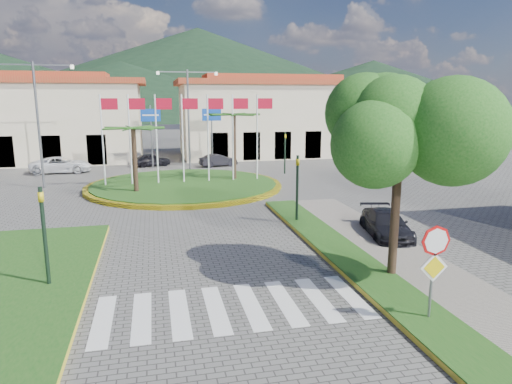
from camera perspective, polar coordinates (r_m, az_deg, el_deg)
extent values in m
cube|color=gray|center=(13.73, 24.68, -13.87)|extent=(4.00, 28.00, 0.15)
cube|color=#1A4D16|center=(13.07, 20.35, -14.76)|extent=(1.60, 28.00, 0.18)
cube|color=silver|center=(13.17, -3.26, -14.21)|extent=(8.00, 3.00, 0.01)
cylinder|color=yellow|center=(30.29, -8.91, 0.78)|extent=(12.70, 12.70, 0.24)
cylinder|color=#1A4D16|center=(30.28, -8.91, 0.84)|extent=(12.00, 12.00, 0.30)
cylinder|color=black|center=(27.97, -14.90, 3.60)|extent=(0.28, 0.28, 4.05)
cylinder|color=black|center=(31.36, -2.75, 5.38)|extent=(0.28, 0.28, 4.68)
cylinder|color=silver|center=(30.48, -18.61, 5.86)|extent=(0.10, 0.10, 6.00)
cube|color=#AF0B22|center=(30.31, -17.86, 10.43)|extent=(1.00, 0.03, 0.70)
cylinder|color=silver|center=(30.36, -15.47, 6.02)|extent=(0.10, 0.10, 6.00)
cube|color=#AF0B22|center=(30.22, -14.66, 10.60)|extent=(1.00, 0.03, 0.70)
cylinder|color=silver|center=(30.33, -12.31, 6.17)|extent=(0.10, 0.10, 6.00)
cube|color=#AF0B22|center=(30.21, -11.44, 10.75)|extent=(1.00, 0.03, 0.70)
cylinder|color=silver|center=(30.39, -9.15, 6.30)|extent=(0.10, 0.10, 6.00)
cube|color=#AF0B22|center=(30.30, -8.24, 10.86)|extent=(1.00, 0.03, 0.70)
cylinder|color=silver|center=(30.53, -6.01, 6.41)|extent=(0.10, 0.10, 6.00)
cube|color=#AF0B22|center=(30.48, -5.06, 10.94)|extent=(1.00, 0.03, 0.70)
cylinder|color=silver|center=(30.77, -2.90, 6.50)|extent=(0.10, 0.10, 6.00)
cube|color=#AF0B22|center=(30.75, -1.92, 10.98)|extent=(1.00, 0.03, 0.70)
cylinder|color=silver|center=(31.10, 0.14, 6.56)|extent=(0.10, 0.10, 6.00)
cube|color=#AF0B22|center=(31.11, 1.15, 10.99)|extent=(1.00, 0.03, 0.70)
cylinder|color=slate|center=(12.67, 21.11, -9.96)|extent=(0.07, 0.07, 2.50)
cylinder|color=red|center=(12.31, 21.58, -5.69)|extent=(0.80, 0.03, 0.80)
cube|color=yellow|center=(12.52, 21.36, -8.77)|extent=(0.78, 0.03, 0.78)
cylinder|color=black|center=(15.12, 17.01, -2.44)|extent=(0.28, 0.28, 4.40)
ellipsoid|color=#185115|center=(14.71, 17.70, 8.97)|extent=(3.60, 3.60, 3.20)
cylinder|color=black|center=(15.16, -24.88, -5.34)|extent=(0.12, 0.12, 3.20)
imported|color=gold|center=(14.92, -25.21, -1.66)|extent=(0.15, 0.18, 0.90)
cylinder|color=black|center=(21.12, 5.16, 0.27)|extent=(0.12, 0.12, 3.20)
imported|color=gold|center=(20.95, 5.21, 2.95)|extent=(0.15, 0.18, 0.90)
cylinder|color=black|center=(35.37, 3.63, 4.87)|extent=(0.12, 0.12, 3.20)
imported|color=gold|center=(35.27, 3.65, 6.49)|extent=(0.18, 0.15, 0.90)
cylinder|color=slate|center=(38.83, -12.92, 6.69)|extent=(0.12, 0.12, 5.20)
cube|color=#0F41AD|center=(38.67, -13.04, 9.34)|extent=(1.60, 0.05, 1.00)
cylinder|color=slate|center=(39.14, -5.53, 6.96)|extent=(0.12, 0.12, 5.20)
cube|color=#0F41AD|center=(38.97, -5.57, 9.59)|extent=(1.60, 0.05, 1.00)
cylinder|color=slate|center=(37.85, -8.42, 8.86)|extent=(0.16, 0.16, 8.00)
cube|color=slate|center=(37.80, -10.47, 14.56)|extent=(2.40, 0.08, 0.08)
cube|color=slate|center=(37.98, -6.73, 14.65)|extent=(2.40, 0.08, 0.08)
cylinder|color=slate|center=(32.53, -25.54, 7.43)|extent=(0.16, 0.16, 8.00)
cube|color=slate|center=(32.84, -28.23, 13.88)|extent=(2.40, 0.08, 0.08)
cube|color=slate|center=(32.31, -24.01, 14.30)|extent=(2.40, 0.08, 0.08)
cube|color=beige|center=(47.33, -27.79, 7.58)|extent=(22.00, 9.00, 7.00)
cube|color=#AB3721|center=(47.30, -28.22, 12.11)|extent=(23.32, 9.54, 0.50)
cube|color=#AB3721|center=(47.32, -28.28, 12.71)|extent=(16.50, 4.95, 0.60)
cube|color=beige|center=(47.28, 1.89, 8.90)|extent=(18.00, 9.00, 7.00)
cube|color=#AB3721|center=(47.25, 1.92, 13.44)|extent=(19.08, 9.54, 0.50)
cube|color=#AB3721|center=(47.27, 1.93, 14.05)|extent=(13.50, 4.95, 0.60)
cone|color=black|center=(168.81, -7.19, 14.68)|extent=(180.00, 180.00, 30.00)
cone|color=black|center=(159.82, 14.36, 12.44)|extent=(120.00, 120.00, 18.00)
cone|color=black|center=(137.96, -16.46, 12.09)|extent=(110.00, 110.00, 16.00)
imported|color=white|center=(38.95, -23.18, 3.14)|extent=(4.61, 2.25, 1.26)
imported|color=black|center=(40.37, -12.96, 3.94)|extent=(3.47, 2.16, 1.10)
imported|color=black|center=(39.40, -4.73, 3.97)|extent=(3.37, 1.82, 1.05)
imported|color=black|center=(19.94, 15.95, -3.91)|extent=(2.29, 4.07, 1.11)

